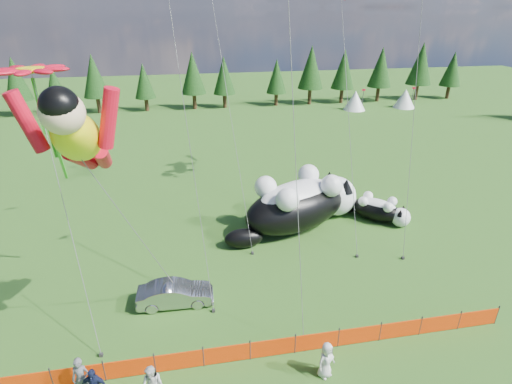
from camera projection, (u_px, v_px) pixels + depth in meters
ground at (260, 310)px, 20.21m from camera, size 160.00×160.00×0.00m
safety_fence at (273, 347)px, 17.32m from camera, size 22.06×0.06×1.10m
tree_line at (202, 81)px, 58.67m from camera, size 90.00×4.00×8.00m
festival_tents at (283, 103)px, 57.10m from camera, size 50.00×3.20×2.80m
cat_large at (302, 202)px, 27.20m from camera, size 10.15×6.69×3.87m
cat_small at (379, 209)px, 28.36m from camera, size 4.06×3.85×1.80m
car at (175, 294)px, 20.36m from camera, size 3.88×1.44×1.27m
spectator_a at (81, 379)px, 15.34m from camera, size 0.75×0.54×1.90m
spectator_e at (326, 360)px, 16.27m from camera, size 0.99×0.86×1.70m
superhero_kite at (78, 138)px, 13.27m from camera, size 5.33×6.57×12.73m
flower_kite at (32, 74)px, 17.03m from camera, size 3.78×7.04×12.62m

